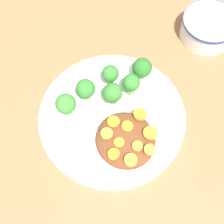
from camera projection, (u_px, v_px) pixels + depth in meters
name	position (u px, v px, depth m)	size (l,w,h in m)	color
ground_plane	(112.00, 119.00, 0.62)	(4.00, 4.00, 0.00)	#8C603D
plate	(112.00, 117.00, 0.61)	(0.28, 0.28, 0.02)	white
dip_bowl	(208.00, 27.00, 0.68)	(0.12, 0.12, 0.05)	silver
stew_mound	(127.00, 139.00, 0.56)	(0.11, 0.11, 0.03)	brown
broccoli_floret_0	(86.00, 89.00, 0.59)	(0.04, 0.04, 0.05)	#7FA85B
broccoli_floret_1	(113.00, 93.00, 0.59)	(0.04, 0.04, 0.05)	#759E51
broccoli_floret_2	(131.00, 84.00, 0.59)	(0.03, 0.03, 0.05)	#759E51
broccoli_floret_3	(66.00, 104.00, 0.57)	(0.04, 0.04, 0.05)	#7FA85B
broccoli_floret_4	(142.00, 68.00, 0.61)	(0.04, 0.04, 0.05)	#7FA85B
broccoli_floret_5	(110.00, 74.00, 0.60)	(0.03, 0.03, 0.05)	#759E51
carrot_slice_0	(127.00, 126.00, 0.56)	(0.02, 0.02, 0.00)	orange
carrot_slice_1	(140.00, 115.00, 0.57)	(0.02, 0.02, 0.01)	orange
carrot_slice_2	(137.00, 146.00, 0.54)	(0.02, 0.02, 0.01)	orange
carrot_slice_3	(114.00, 154.00, 0.54)	(0.02, 0.02, 0.01)	orange
carrot_slice_4	(150.00, 133.00, 0.55)	(0.03, 0.03, 0.01)	orange
carrot_slice_5	(107.00, 134.00, 0.55)	(0.02, 0.02, 0.01)	orange
carrot_slice_6	(113.00, 122.00, 0.56)	(0.02, 0.02, 0.00)	orange
carrot_slice_7	(150.00, 150.00, 0.54)	(0.02, 0.02, 0.01)	orange
carrot_slice_8	(131.00, 160.00, 0.53)	(0.02, 0.02, 0.01)	orange
carrot_slice_9	(119.00, 143.00, 0.54)	(0.02, 0.02, 0.01)	orange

